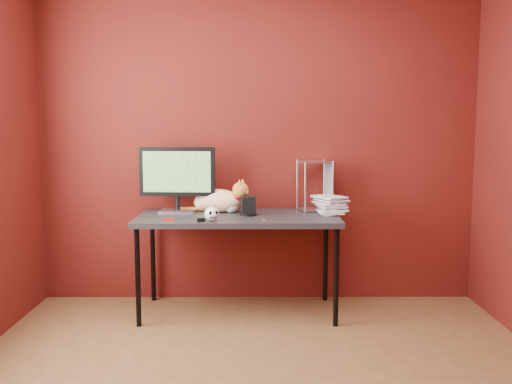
{
  "coord_description": "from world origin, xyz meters",
  "views": [
    {
      "loc": [
        -0.03,
        -2.84,
        1.44
      ],
      "look_at": [
        -0.02,
        1.15,
        0.95
      ],
      "focal_mm": 40.0,
      "sensor_mm": 36.0,
      "label": 1
    }
  ],
  "objects_px": {
    "cat": "(218,200)",
    "skull_mug": "(212,214)",
    "speaker": "(248,207)",
    "desk": "(238,222)",
    "monitor": "(177,176)",
    "book_stack": "(321,116)"
  },
  "relations": [
    {
      "from": "skull_mug",
      "to": "speaker",
      "type": "relative_size",
      "value": 0.78
    },
    {
      "from": "book_stack",
      "to": "skull_mug",
      "type": "bearing_deg",
      "value": -157.32
    },
    {
      "from": "desk",
      "to": "book_stack",
      "type": "distance_m",
      "value": 1.01
    },
    {
      "from": "desk",
      "to": "speaker",
      "type": "distance_m",
      "value": 0.14
    },
    {
      "from": "desk",
      "to": "cat",
      "type": "xyz_separation_m",
      "value": [
        -0.16,
        0.17,
        0.14
      ]
    },
    {
      "from": "monitor",
      "to": "desk",
      "type": "bearing_deg",
      "value": -13.32
    },
    {
      "from": "monitor",
      "to": "skull_mug",
      "type": "relative_size",
      "value": 5.3
    },
    {
      "from": "speaker",
      "to": "cat",
      "type": "bearing_deg",
      "value": 135.55
    },
    {
      "from": "cat",
      "to": "skull_mug",
      "type": "xyz_separation_m",
      "value": [
        -0.02,
        -0.42,
        -0.04
      ]
    },
    {
      "from": "monitor",
      "to": "speaker",
      "type": "distance_m",
      "value": 0.61
    },
    {
      "from": "book_stack",
      "to": "monitor",
      "type": "bearing_deg",
      "value": 176.83
    },
    {
      "from": "speaker",
      "to": "book_stack",
      "type": "height_order",
      "value": "book_stack"
    },
    {
      "from": "cat",
      "to": "book_stack",
      "type": "height_order",
      "value": "book_stack"
    },
    {
      "from": "cat",
      "to": "desk",
      "type": "bearing_deg",
      "value": -24.67
    },
    {
      "from": "speaker",
      "to": "book_stack",
      "type": "distance_m",
      "value": 0.87
    },
    {
      "from": "cat",
      "to": "book_stack",
      "type": "xyz_separation_m",
      "value": [
        0.78,
        -0.09,
        0.65
      ]
    },
    {
      "from": "desk",
      "to": "skull_mug",
      "type": "relative_size",
      "value": 13.63
    },
    {
      "from": "skull_mug",
      "to": "book_stack",
      "type": "relative_size",
      "value": 0.07
    },
    {
      "from": "desk",
      "to": "monitor",
      "type": "xyz_separation_m",
      "value": [
        -0.47,
        0.14,
        0.33
      ]
    },
    {
      "from": "monitor",
      "to": "skull_mug",
      "type": "distance_m",
      "value": 0.54
    },
    {
      "from": "monitor",
      "to": "skull_mug",
      "type": "height_order",
      "value": "monitor"
    },
    {
      "from": "desk",
      "to": "skull_mug",
      "type": "bearing_deg",
      "value": -125.06
    }
  ]
}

